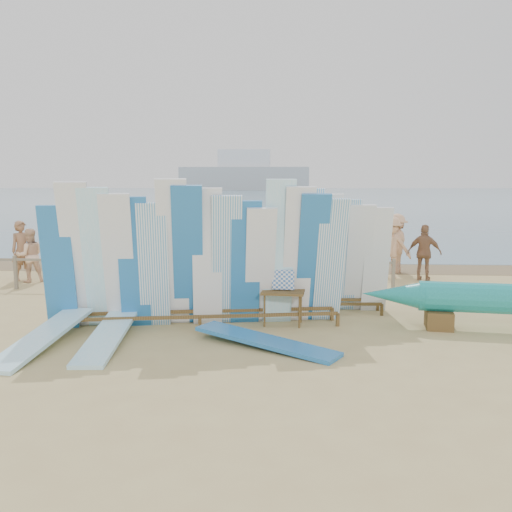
# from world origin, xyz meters

# --- Properties ---
(ground) EXTENTS (160.00, 160.00, 0.00)m
(ground) POSITION_xyz_m (0.00, 0.00, 0.00)
(ground) COLOR tan
(ground) RESTS_ON ground
(ocean) EXTENTS (320.00, 240.00, 0.02)m
(ocean) POSITION_xyz_m (0.00, 128.00, 0.00)
(ocean) COLOR slate
(ocean) RESTS_ON ground
(wet_sand_strip) EXTENTS (40.00, 2.60, 0.01)m
(wet_sand_strip) POSITION_xyz_m (0.00, 7.20, 0.00)
(wet_sand_strip) COLOR brown
(wet_sand_strip) RESTS_ON ground
(distant_ship) EXTENTS (45.00, 8.00, 14.00)m
(distant_ship) POSITION_xyz_m (-12.00, 180.00, 5.31)
(distant_ship) COLOR #999EA3
(distant_ship) RESTS_ON ocean
(fence) EXTENTS (12.08, 0.08, 0.90)m
(fence) POSITION_xyz_m (0.00, 3.00, 0.63)
(fence) COLOR #796F5B
(fence) RESTS_ON ground
(main_surfboard_rack) EXTENTS (5.89, 1.70, 2.92)m
(main_surfboard_rack) POSITION_xyz_m (1.54, -0.54, 1.31)
(main_surfboard_rack) COLOR brown
(main_surfboard_rack) RESTS_ON ground
(side_surfboard_rack) EXTENTS (2.40, 0.83, 2.73)m
(side_surfboard_rack) POSITION_xyz_m (4.30, 0.80, 1.22)
(side_surfboard_rack) COLOR brown
(side_surfboard_rack) RESTS_ON ground
(vendor_table) EXTENTS (0.89, 0.67, 1.12)m
(vendor_table) POSITION_xyz_m (3.19, -0.26, 0.37)
(vendor_table) COLOR brown
(vendor_table) RESTS_ON ground
(flat_board_a) EXTENTS (0.74, 2.73, 0.31)m
(flat_board_a) POSITION_xyz_m (0.10, -1.77, 0.00)
(flat_board_a) COLOR #9ADEF6
(flat_board_a) RESTS_ON ground
(flat_board_b) EXTENTS (0.85, 2.73, 0.41)m
(flat_board_b) POSITION_xyz_m (-0.94, -2.07, 0.00)
(flat_board_b) COLOR #9ADEF6
(flat_board_b) RESTS_ON ground
(flat_board_d) EXTENTS (2.62, 1.83, 0.23)m
(flat_board_d) POSITION_xyz_m (2.91, -1.80, 0.00)
(flat_board_d) COLOR #246DB5
(flat_board_d) RESTS_ON ground
(beach_chair_left) EXTENTS (0.80, 0.82, 0.97)m
(beach_chair_left) POSITION_xyz_m (0.92, 3.68, 0.28)
(beach_chair_left) COLOR red
(beach_chair_left) RESTS_ON ground
(beach_chair_right) EXTENTS (0.58, 0.61, 0.92)m
(beach_chair_right) POSITION_xyz_m (0.99, 3.72, 0.27)
(beach_chair_right) COLOR red
(beach_chair_right) RESTS_ON ground
(stroller) EXTENTS (0.72, 0.88, 1.05)m
(stroller) POSITION_xyz_m (3.10, 3.52, 0.42)
(stroller) COLOR red
(stroller) RESTS_ON ground
(beachgoer_5) EXTENTS (0.54, 1.66, 1.79)m
(beachgoer_5) POSITION_xyz_m (0.83, 5.51, 0.90)
(beachgoer_5) COLOR beige
(beachgoer_5) RESTS_ON ground
(beachgoer_1) EXTENTS (0.69, 0.70, 1.74)m
(beachgoer_1) POSITION_xyz_m (-4.46, 4.34, 0.87)
(beachgoer_1) COLOR #8C6042
(beachgoer_1) RESTS_ON ground
(beachgoer_11) EXTENTS (1.62, 0.80, 1.67)m
(beachgoer_11) POSITION_xyz_m (-3.90, 7.50, 0.84)
(beachgoer_11) COLOR beige
(beachgoer_11) RESTS_ON ground
(beachgoer_9) EXTENTS (1.01, 1.31, 1.88)m
(beachgoer_9) POSITION_xyz_m (6.68, 6.22, 0.94)
(beachgoer_9) COLOR tan
(beachgoer_9) RESTS_ON ground
(beachgoer_7) EXTENTS (0.61, 0.65, 1.59)m
(beachgoer_7) POSITION_xyz_m (2.30, 5.97, 0.80)
(beachgoer_7) COLOR #8C6042
(beachgoer_7) RESTS_ON ground
(beachgoer_4) EXTENTS (1.03, 0.48, 1.72)m
(beachgoer_4) POSITION_xyz_m (-0.21, 5.60, 0.86)
(beachgoer_4) COLOR #8C6042
(beachgoer_4) RESTS_ON ground
(beachgoer_extra_0) EXTENTS (1.21, 0.56, 1.84)m
(beachgoer_extra_0) POSITION_xyz_m (6.35, 5.31, 0.92)
(beachgoer_extra_0) COLOR tan
(beachgoer_extra_0) RESTS_ON ground
(beachgoer_10) EXTENTS (1.04, 0.78, 1.64)m
(beachgoer_10) POSITION_xyz_m (7.26, 4.95, 0.82)
(beachgoer_10) COLOR #8C6042
(beachgoer_10) RESTS_ON ground
(beachgoer_2) EXTENTS (0.82, 0.70, 1.54)m
(beachgoer_2) POSITION_xyz_m (-4.09, 4.04, 0.77)
(beachgoer_2) COLOR beige
(beachgoer_2) RESTS_ON ground
(beachgoer_6) EXTENTS (0.99, 0.72, 1.83)m
(beachgoer_6) POSITION_xyz_m (3.80, 4.95, 0.91)
(beachgoer_6) COLOR tan
(beachgoer_6) RESTS_ON ground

